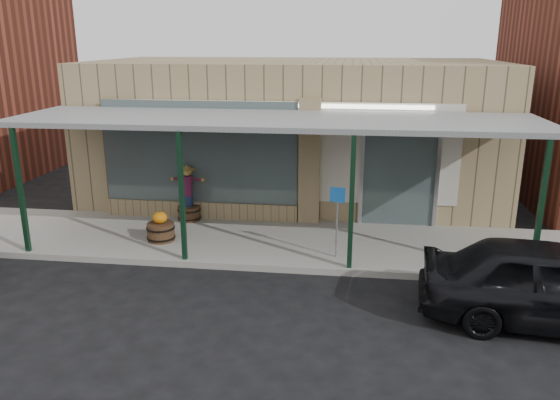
# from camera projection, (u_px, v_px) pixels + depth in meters

# --- Properties ---
(ground) EXTENTS (120.00, 120.00, 0.00)m
(ground) POSITION_uv_depth(u_px,v_px,m) (247.00, 317.00, 9.82)
(ground) COLOR black
(ground) RESTS_ON ground
(sidewalk) EXTENTS (40.00, 3.20, 0.15)m
(sidewalk) POSITION_uv_depth(u_px,v_px,m) (275.00, 243.00, 13.22)
(sidewalk) COLOR gray
(sidewalk) RESTS_ON ground
(storefront) EXTENTS (12.00, 6.25, 4.20)m
(storefront) POSITION_uv_depth(u_px,v_px,m) (295.00, 130.00, 16.99)
(storefront) COLOR #96815C
(storefront) RESTS_ON ground
(awning) EXTENTS (12.00, 3.00, 3.04)m
(awning) POSITION_uv_depth(u_px,v_px,m) (274.00, 122.00, 12.36)
(awning) COLOR slate
(awning) RESTS_ON ground
(block_buildings_near) EXTENTS (61.00, 8.00, 8.00)m
(block_buildings_near) POSITION_uv_depth(u_px,v_px,m) (362.00, 74.00, 17.26)
(block_buildings_near) COLOR brown
(block_buildings_near) RESTS_ON ground
(barrel_scarecrow) EXTENTS (0.92, 0.69, 1.52)m
(barrel_scarecrow) POSITION_uv_depth(u_px,v_px,m) (189.00, 202.00, 14.51)
(barrel_scarecrow) COLOR #503A20
(barrel_scarecrow) RESTS_ON sidewalk
(barrel_pumpkin) EXTENTS (0.67, 0.67, 0.77)m
(barrel_pumpkin) POSITION_uv_depth(u_px,v_px,m) (161.00, 230.00, 13.09)
(barrel_pumpkin) COLOR #503A20
(barrel_pumpkin) RESTS_ON sidewalk
(handicap_sign) EXTENTS (0.33, 0.08, 1.60)m
(handicap_sign) POSITION_uv_depth(u_px,v_px,m) (337.00, 213.00, 11.88)
(handicap_sign) COLOR gray
(handicap_sign) RESTS_ON sidewalk
(parked_sedan) EXTENTS (4.62, 2.26, 1.63)m
(parked_sedan) POSITION_uv_depth(u_px,v_px,m) (553.00, 284.00, 9.38)
(parked_sedan) COLOR black
(parked_sedan) RESTS_ON ground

